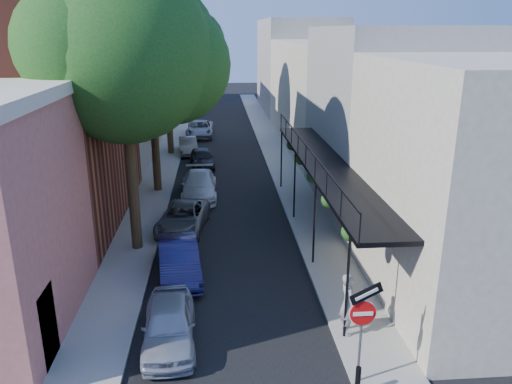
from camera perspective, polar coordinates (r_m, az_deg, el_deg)
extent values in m
cube|color=black|center=(40.56, -3.94, 5.41)|extent=(6.00, 64.00, 0.01)
cube|color=gray|center=(40.72, -9.60, 5.33)|extent=(2.00, 64.00, 0.12)
cube|color=gray|center=(40.78, 1.71, 5.59)|extent=(2.00, 64.00, 0.12)
cube|color=beige|center=(15.05, -22.76, -13.97)|extent=(0.10, 1.20, 2.20)
cube|color=maroon|center=(25.65, -27.03, 9.77)|extent=(10.00, 12.00, 12.00)
cube|color=gray|center=(24.07, -16.32, 15.37)|extent=(0.06, 7.00, 4.00)
cube|color=gray|center=(36.89, -18.37, 10.38)|extent=(8.00, 12.00, 9.00)
cube|color=beige|center=(50.49, -14.77, 13.09)|extent=(8.00, 16.00, 10.00)
cube|color=#CB7268|center=(64.36, -12.57, 13.29)|extent=(8.00, 12.00, 8.00)
cube|color=beige|center=(18.39, 26.21, 0.92)|extent=(8.00, 9.00, 8.00)
cube|color=gray|center=(26.66, 16.22, 7.97)|extent=(8.00, 10.00, 9.00)
cube|color=beige|center=(40.96, 8.87, 11.04)|extent=(8.00, 20.00, 8.00)
cube|color=gray|center=(58.47, 4.84, 14.19)|extent=(8.00, 16.00, 10.00)
cube|color=black|center=(20.80, 8.25, 3.00)|extent=(2.00, 16.00, 0.15)
cube|color=black|center=(20.41, 5.75, 5.35)|extent=(0.05, 16.00, 0.05)
cylinder|color=black|center=(14.86, 10.39, -10.45)|extent=(0.08, 0.08, 3.40)
cylinder|color=black|center=(28.70, 2.92, 3.84)|extent=(0.08, 0.08, 3.40)
sphere|color=#1A3F12|center=(15.28, 10.80, -4.51)|extent=(0.60, 0.60, 0.60)
sphere|color=#1A3F12|center=(20.80, 6.59, 1.78)|extent=(0.60, 0.60, 0.60)
sphere|color=#1A3F12|center=(26.53, 4.15, 5.40)|extent=(0.60, 0.60, 0.60)
cylinder|color=#595B60|center=(13.37, 11.86, -15.88)|extent=(0.07, 0.07, 2.90)
cylinder|color=red|center=(12.96, 12.11, -13.40)|extent=(0.66, 0.04, 0.66)
cube|color=white|center=(12.94, 12.15, -13.47)|extent=(0.50, 0.02, 0.10)
cylinder|color=white|center=(12.98, 12.09, -13.36)|extent=(0.70, 0.02, 0.70)
cube|color=black|center=(12.69, 12.51, -11.28)|extent=(0.89, 0.15, 0.58)
cube|color=white|center=(12.67, 12.55, -11.35)|extent=(0.60, 0.10, 0.31)
cylinder|color=black|center=(13.49, 11.56, -20.40)|extent=(0.14, 0.14, 0.80)
cylinder|color=#382816|center=(20.60, -14.04, 2.49)|extent=(0.44, 0.44, 7.00)
sphere|color=#1A3F12|center=(19.91, -15.05, 15.12)|extent=(6.80, 6.80, 6.80)
sphere|color=#1A3F12|center=(20.73, -9.68, 14.17)|extent=(4.76, 4.76, 4.76)
cylinder|color=#382816|center=(28.38, -11.49, 6.12)|extent=(0.44, 0.44, 6.30)
sphere|color=#1A3F12|center=(27.86, -12.02, 14.29)|extent=(6.00, 6.00, 6.00)
sphere|color=#1A3F12|center=(28.64, -8.67, 13.56)|extent=(4.20, 4.20, 4.20)
cylinder|color=#382816|center=(37.12, -9.96, 9.77)|extent=(0.44, 0.44, 7.35)
sphere|color=#1A3F12|center=(36.76, -10.37, 17.07)|extent=(7.00, 7.00, 7.00)
sphere|color=#1A3F12|center=(37.69, -7.42, 16.46)|extent=(4.90, 4.90, 4.90)
imported|color=#9A9EAA|center=(15.29, -9.91, -14.64)|extent=(1.71, 3.83, 1.28)
imported|color=#171848|center=(18.97, -8.82, -7.63)|extent=(1.95, 4.28, 1.36)
imported|color=#575A5F|center=(23.17, -8.35, -2.96)|extent=(2.58, 4.58, 1.21)
imported|color=silver|center=(27.65, -6.51, 0.76)|extent=(1.95, 4.68, 1.35)
imported|color=black|center=(33.80, -6.19, 3.88)|extent=(1.86, 3.86, 1.27)
imported|color=slate|center=(37.74, -7.77, 5.26)|extent=(1.68, 3.78, 1.21)
imported|color=gray|center=(43.85, -6.43, 7.19)|extent=(2.34, 4.91, 1.35)
imported|color=gray|center=(15.39, 10.43, -12.44)|extent=(0.56, 0.77, 1.96)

